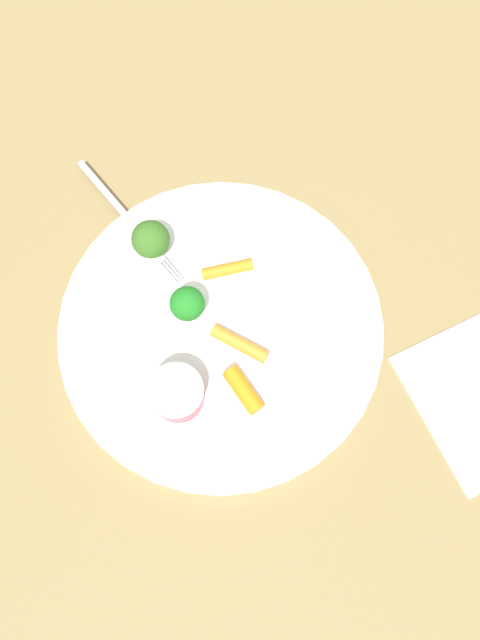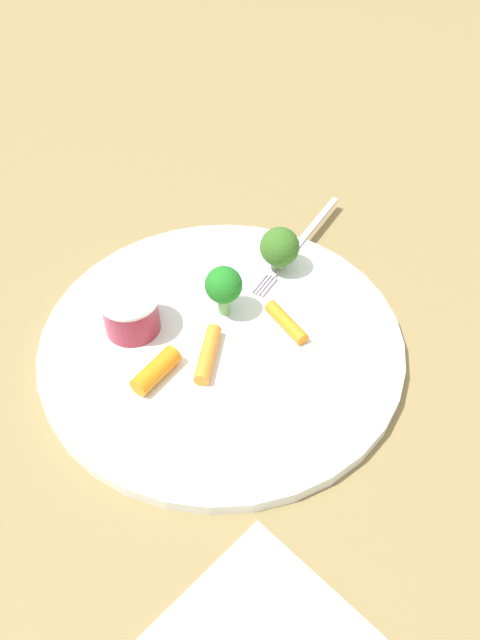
{
  "view_description": "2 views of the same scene",
  "coord_description": "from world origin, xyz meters",
  "px_view_note": "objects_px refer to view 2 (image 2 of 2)",
  "views": [
    {
      "loc": [
        -0.19,
        -0.02,
        0.64
      ],
      "look_at": [
        0.0,
        -0.02,
        0.03
      ],
      "focal_mm": 37.96,
      "sensor_mm": 36.0,
      "label": 1
    },
    {
      "loc": [
        -0.11,
        -0.35,
        0.43
      ],
      "look_at": [
        0.02,
        0.01,
        0.02
      ],
      "focal_mm": 35.65,
      "sensor_mm": 36.0,
      "label": 2
    }
  ],
  "objects_px": {
    "sauce_cup": "(131,313)",
    "carrot_stick_1": "(156,370)",
    "broccoli_floret_1": "(224,286)",
    "carrot_stick_0": "(286,322)",
    "broccoli_floret_0": "(280,247)",
    "plate": "(222,343)",
    "fork": "(298,245)",
    "carrot_stick_2": "(208,354)"
  },
  "relations": [
    {
      "from": "broccoli_floret_1",
      "to": "carrot_stick_0",
      "type": "distance_m",
      "value": 0.06
    },
    {
      "from": "plate",
      "to": "carrot_stick_2",
      "type": "distance_m",
      "value": 0.03
    },
    {
      "from": "carrot_stick_0",
      "to": "carrot_stick_2",
      "type": "height_order",
      "value": "carrot_stick_2"
    },
    {
      "from": "plate",
      "to": "fork",
      "type": "bearing_deg",
      "value": 38.84
    },
    {
      "from": "broccoli_floret_0",
      "to": "fork",
      "type": "distance_m",
      "value": 0.05
    },
    {
      "from": "carrot_stick_2",
      "to": "broccoli_floret_1",
      "type": "bearing_deg",
      "value": 56.87
    },
    {
      "from": "broccoli_floret_0",
      "to": "carrot_stick_1",
      "type": "distance_m",
      "value": 0.17
    },
    {
      "from": "sauce_cup",
      "to": "carrot_stick_1",
      "type": "height_order",
      "value": "sauce_cup"
    },
    {
      "from": "sauce_cup",
      "to": "carrot_stick_1",
      "type": "xyz_separation_m",
      "value": [
        0.0,
        -0.06,
        -0.01
      ]
    },
    {
      "from": "broccoli_floret_0",
      "to": "carrot_stick_2",
      "type": "distance_m",
      "value": 0.13
    },
    {
      "from": "broccoli_floret_0",
      "to": "carrot_stick_0",
      "type": "distance_m",
      "value": 0.08
    },
    {
      "from": "broccoli_floret_0",
      "to": "carrot_stick_2",
      "type": "relative_size",
      "value": 0.79
    },
    {
      "from": "broccoli_floret_0",
      "to": "plate",
      "type": "bearing_deg",
      "value": -140.7
    },
    {
      "from": "sauce_cup",
      "to": "broccoli_floret_0",
      "type": "xyz_separation_m",
      "value": [
        0.15,
        0.03,
        0.01
      ]
    },
    {
      "from": "plate",
      "to": "broccoli_floret_0",
      "type": "distance_m",
      "value": 0.11
    },
    {
      "from": "carrot_stick_2",
      "to": "carrot_stick_0",
      "type": "bearing_deg",
      "value": 8.46
    },
    {
      "from": "plate",
      "to": "carrot_stick_0",
      "type": "xyz_separation_m",
      "value": [
        0.06,
        -0.01,
        0.01
      ]
    },
    {
      "from": "carrot_stick_1",
      "to": "carrot_stick_2",
      "type": "distance_m",
      "value": 0.05
    },
    {
      "from": "sauce_cup",
      "to": "broccoli_floret_1",
      "type": "height_order",
      "value": "broccoli_floret_1"
    },
    {
      "from": "carrot_stick_2",
      "to": "broccoli_floret_0",
      "type": "bearing_deg",
      "value": 40.34
    },
    {
      "from": "broccoli_floret_1",
      "to": "carrot_stick_1",
      "type": "relative_size",
      "value": 1.08
    },
    {
      "from": "sauce_cup",
      "to": "broccoli_floret_1",
      "type": "relative_size",
      "value": 1.02
    },
    {
      "from": "carrot_stick_0",
      "to": "carrot_stick_1",
      "type": "xyz_separation_m",
      "value": [
        -0.12,
        -0.01,
        0.0
      ]
    },
    {
      "from": "sauce_cup",
      "to": "fork",
      "type": "xyz_separation_m",
      "value": [
        0.18,
        0.05,
        -0.02
      ]
    },
    {
      "from": "sauce_cup",
      "to": "broccoli_floret_1",
      "type": "xyz_separation_m",
      "value": [
        0.08,
        -0.01,
        0.01
      ]
    },
    {
      "from": "carrot_stick_1",
      "to": "carrot_stick_2",
      "type": "bearing_deg",
      "value": 3.99
    },
    {
      "from": "sauce_cup",
      "to": "carrot_stick_0",
      "type": "relative_size",
      "value": 1.01
    },
    {
      "from": "sauce_cup",
      "to": "carrot_stick_2",
      "type": "height_order",
      "value": "sauce_cup"
    },
    {
      "from": "sauce_cup",
      "to": "carrot_stick_1",
      "type": "distance_m",
      "value": 0.06
    },
    {
      "from": "sauce_cup",
      "to": "plate",
      "type": "bearing_deg",
      "value": -29.82
    },
    {
      "from": "plate",
      "to": "carrot_stick_1",
      "type": "relative_size",
      "value": 6.89
    },
    {
      "from": "broccoli_floret_0",
      "to": "broccoli_floret_1",
      "type": "relative_size",
      "value": 0.92
    },
    {
      "from": "carrot_stick_0",
      "to": "broccoli_floret_1",
      "type": "bearing_deg",
      "value": 140.56
    },
    {
      "from": "plate",
      "to": "fork",
      "type": "relative_size",
      "value": 2.26
    },
    {
      "from": "sauce_cup",
      "to": "carrot_stick_2",
      "type": "relative_size",
      "value": 0.88
    },
    {
      "from": "broccoli_floret_1",
      "to": "plate",
      "type": "bearing_deg",
      "value": -113.52
    },
    {
      "from": "broccoli_floret_0",
      "to": "broccoli_floret_1",
      "type": "height_order",
      "value": "broccoli_floret_1"
    },
    {
      "from": "broccoli_floret_0",
      "to": "fork",
      "type": "bearing_deg",
      "value": 37.59
    },
    {
      "from": "plate",
      "to": "sauce_cup",
      "type": "distance_m",
      "value": 0.08
    },
    {
      "from": "broccoli_floret_0",
      "to": "carrot_stick_0",
      "type": "xyz_separation_m",
      "value": [
        -0.02,
        -0.07,
        -0.02
      ]
    },
    {
      "from": "fork",
      "to": "carrot_stick_1",
      "type": "bearing_deg",
      "value": -147.62
    },
    {
      "from": "broccoli_floret_0",
      "to": "carrot_stick_0",
      "type": "relative_size",
      "value": 0.91
    }
  ]
}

